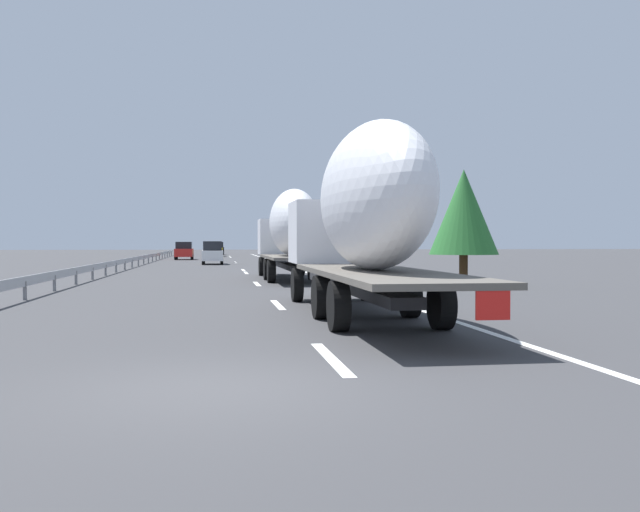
{
  "coord_description": "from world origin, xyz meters",
  "views": [
    {
      "loc": [
        -8.79,
        -0.01,
        1.83
      ],
      "look_at": [
        21.21,
        -4.51,
        1.24
      ],
      "focal_mm": 39.03,
      "sensor_mm": 36.0,
      "label": 1
    }
  ],
  "objects_px": {
    "car_black_suv": "(218,248)",
    "car_white_van": "(213,253)",
    "truck_lead": "(291,230)",
    "car_yellow_coupe": "(215,249)",
    "car_red_compact": "(184,251)",
    "truck_trailing": "(364,213)",
    "road_sign": "(301,235)"
  },
  "relations": [
    {
      "from": "truck_trailing",
      "to": "car_yellow_coupe",
      "type": "xyz_separation_m",
      "value": [
        74.74,
        3.65,
        -1.62
      ]
    },
    {
      "from": "car_black_suv",
      "to": "car_red_compact",
      "type": "relative_size",
      "value": 0.98
    },
    {
      "from": "car_yellow_coupe",
      "to": "truck_lead",
      "type": "bearing_deg",
      "value": -176.4
    },
    {
      "from": "truck_trailing",
      "to": "car_white_van",
      "type": "relative_size",
      "value": 2.96
    },
    {
      "from": "car_black_suv",
      "to": "car_red_compact",
      "type": "bearing_deg",
      "value": 172.44
    },
    {
      "from": "car_black_suv",
      "to": "road_sign",
      "type": "distance_m",
      "value": 48.35
    },
    {
      "from": "truck_lead",
      "to": "truck_trailing",
      "type": "bearing_deg",
      "value": 180.0
    },
    {
      "from": "car_red_compact",
      "to": "road_sign",
      "type": "relative_size",
      "value": 1.22
    },
    {
      "from": "car_white_van",
      "to": "truck_lead",
      "type": "bearing_deg",
      "value": -171.32
    },
    {
      "from": "car_yellow_coupe",
      "to": "car_red_compact",
      "type": "xyz_separation_m",
      "value": [
        -16.12,
        3.3,
        0.01
      ]
    },
    {
      "from": "truck_lead",
      "to": "road_sign",
      "type": "bearing_deg",
      "value": -8.28
    },
    {
      "from": "car_white_van",
      "to": "car_yellow_coupe",
      "type": "relative_size",
      "value": 1.03
    },
    {
      "from": "truck_trailing",
      "to": "car_black_suv",
      "type": "bearing_deg",
      "value": 2.2
    },
    {
      "from": "truck_trailing",
      "to": "road_sign",
      "type": "bearing_deg",
      "value": -4.65
    },
    {
      "from": "car_white_van",
      "to": "road_sign",
      "type": "distance_m",
      "value": 8.18
    },
    {
      "from": "car_white_van",
      "to": "road_sign",
      "type": "height_order",
      "value": "road_sign"
    },
    {
      "from": "car_black_suv",
      "to": "car_white_van",
      "type": "bearing_deg",
      "value": 179.27
    },
    {
      "from": "car_black_suv",
      "to": "car_red_compact",
      "type": "height_order",
      "value": "same"
    },
    {
      "from": "truck_lead",
      "to": "car_white_van",
      "type": "bearing_deg",
      "value": 8.68
    },
    {
      "from": "car_black_suv",
      "to": "road_sign",
      "type": "relative_size",
      "value": 1.19
    },
    {
      "from": "truck_lead",
      "to": "car_yellow_coupe",
      "type": "bearing_deg",
      "value": 3.6
    },
    {
      "from": "truck_lead",
      "to": "car_red_compact",
      "type": "relative_size",
      "value": 2.87
    },
    {
      "from": "truck_trailing",
      "to": "road_sign",
      "type": "height_order",
      "value": "truck_trailing"
    },
    {
      "from": "truck_lead",
      "to": "car_black_suv",
      "type": "xyz_separation_m",
      "value": [
        69.19,
        3.31,
        -1.5
      ]
    },
    {
      "from": "car_yellow_coupe",
      "to": "car_red_compact",
      "type": "distance_m",
      "value": 16.45
    },
    {
      "from": "truck_lead",
      "to": "car_white_van",
      "type": "height_order",
      "value": "truck_lead"
    },
    {
      "from": "car_black_suv",
      "to": "road_sign",
      "type": "xyz_separation_m",
      "value": [
        -47.9,
        -6.41,
        1.44
      ]
    },
    {
      "from": "car_black_suv",
      "to": "car_yellow_coupe",
      "type": "bearing_deg",
      "value": 178.28
    },
    {
      "from": "car_white_van",
      "to": "car_yellow_coupe",
      "type": "bearing_deg",
      "value": -0.38
    },
    {
      "from": "truck_trailing",
      "to": "car_red_compact",
      "type": "distance_m",
      "value": 59.05
    },
    {
      "from": "car_yellow_coupe",
      "to": "car_red_compact",
      "type": "height_order",
      "value": "car_red_compact"
    },
    {
      "from": "car_white_van",
      "to": "car_yellow_coupe",
      "type": "distance_m",
      "value": 32.58
    }
  ]
}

